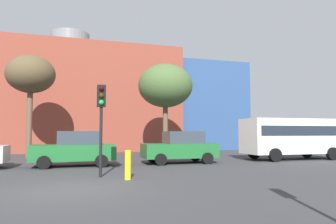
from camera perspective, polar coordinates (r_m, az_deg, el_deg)
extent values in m
plane|color=#38383A|center=(10.44, -17.14, -13.56)|extent=(200.00, 200.00, 0.00)
cube|color=brown|center=(34.15, -17.92, 2.04)|extent=(21.86, 10.70, 10.41)
cube|color=#2D4C7F|center=(36.89, 5.86, 0.71)|extent=(7.93, 9.63, 9.48)
cylinder|color=slate|center=(35.31, -17.70, 12.11)|extent=(4.00, 4.00, 2.00)
cube|color=#1E662D|center=(17.31, -17.11, -7.18)|extent=(4.33, 1.86, 0.83)
cube|color=#333D47|center=(17.28, -16.20, -4.63)|extent=(2.17, 1.65, 0.72)
cylinder|color=black|center=(16.46, -22.07, -8.68)|extent=(0.66, 0.23, 0.66)
cylinder|color=black|center=(18.34, -21.51, -8.18)|extent=(0.66, 0.23, 0.66)
cylinder|color=black|center=(16.44, -12.24, -8.88)|extent=(0.66, 0.23, 0.66)
cylinder|color=black|center=(18.33, -12.71, -8.35)|extent=(0.66, 0.23, 0.66)
cube|color=#1E662D|center=(18.27, 2.09, -7.17)|extent=(4.32, 1.85, 0.82)
cube|color=#333D47|center=(18.33, 2.85, -4.74)|extent=(2.16, 1.65, 0.72)
cylinder|color=black|center=(16.99, -1.36, -8.81)|extent=(0.66, 0.23, 0.66)
cylinder|color=black|center=(18.82, -2.90, -8.33)|extent=(0.66, 0.23, 0.66)
cylinder|color=black|center=(17.93, 7.34, -8.52)|extent=(0.66, 0.23, 0.66)
cylinder|color=black|center=(19.67, 5.07, -8.13)|extent=(0.66, 0.23, 0.66)
cube|color=white|center=(22.45, 22.00, -4.17)|extent=(6.80, 2.30, 2.30)
cube|color=#1E2833|center=(22.45, 21.98, -3.27)|extent=(6.26, 2.32, 0.64)
cylinder|color=black|center=(20.23, 19.26, -7.55)|extent=(0.84, 0.28, 0.84)
cylinder|color=black|center=(22.17, 15.68, -7.29)|extent=(0.84, 0.28, 0.84)
cylinder|color=black|center=(23.08, 28.21, -6.83)|extent=(0.84, 0.28, 0.84)
cylinder|color=black|center=(24.79, 24.37, -6.71)|extent=(0.84, 0.28, 0.84)
cylinder|color=black|center=(12.81, -12.37, -5.42)|extent=(0.12, 0.12, 2.84)
cube|color=black|center=(12.90, -12.25, 2.92)|extent=(0.38, 0.27, 0.90)
sphere|color=#3C0605|center=(12.79, -12.24, 4.24)|extent=(0.20, 0.20, 0.20)
sphere|color=#3C2905|center=(12.76, -12.26, 2.99)|extent=(0.20, 0.20, 0.20)
sphere|color=green|center=(12.73, -12.27, 1.74)|extent=(0.20, 0.20, 0.20)
cylinder|color=brown|center=(24.33, -24.36, -1.73)|extent=(0.39, 0.39, 5.11)
ellipsoid|color=brown|center=(24.69, -24.13, 6.42)|extent=(3.44, 3.44, 2.76)
cylinder|color=brown|center=(23.75, -0.49, -3.03)|extent=(0.39, 0.39, 4.29)
ellipsoid|color=#476033|center=(24.03, -0.49, 4.89)|extent=(4.23, 4.23, 3.39)
cylinder|color=yellow|center=(12.07, -7.45, -9.69)|extent=(0.24, 0.24, 1.12)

